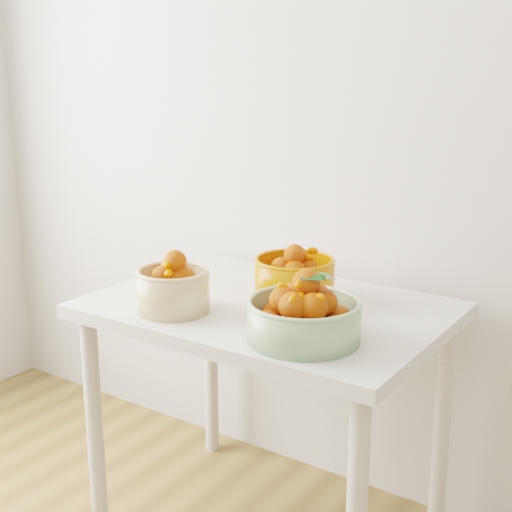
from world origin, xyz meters
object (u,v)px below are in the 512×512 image
object	(u,v)px
table	(268,335)
bowl_green	(304,316)
bowl_cream	(173,288)
bowl_orange	(295,278)

from	to	relation	value
table	bowl_green	distance (m)	0.34
table	bowl_cream	distance (m)	0.32
table	bowl_green	size ratio (longest dim) A/B	2.69
bowl_cream	bowl_orange	bearing A→B (deg)	50.36
table	bowl_orange	distance (m)	0.18
table	bowl_orange	bearing A→B (deg)	59.94
bowl_green	bowl_orange	bearing A→B (deg)	125.12
bowl_cream	bowl_green	distance (m)	0.41
table	bowl_cream	bearing A→B (deg)	-132.62
table	bowl_cream	xyz separation A→B (m)	(-0.19, -0.20, 0.16)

